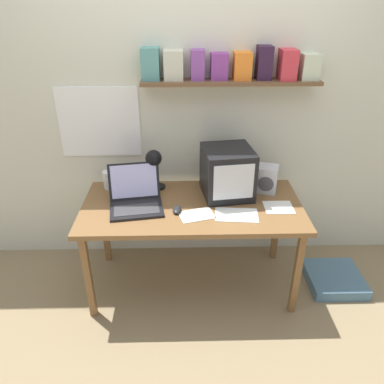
{
  "coord_description": "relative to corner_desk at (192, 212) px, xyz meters",
  "views": [
    {
      "loc": [
        -0.06,
        -2.27,
        2.04
      ],
      "look_at": [
        0.0,
        0.0,
        0.82
      ],
      "focal_mm": 35.0,
      "sensor_mm": 36.0,
      "label": 1
    }
  ],
  "objects": [
    {
      "name": "ground_plane",
      "position": [
        0.0,
        0.0,
        -0.66
      ],
      "size": [
        12.0,
        12.0,
        0.0
      ],
      "primitive_type": "plane",
      "color": "#917C59"
    },
    {
      "name": "back_wall",
      "position": [
        0.01,
        0.49,
        0.65
      ],
      "size": [
        5.6,
        0.24,
        2.6
      ],
      "color": "beige",
      "rests_on": "ground_plane"
    },
    {
      "name": "corner_desk",
      "position": [
        0.0,
        0.0,
        0.0
      ],
      "size": [
        1.54,
        0.74,
        0.72
      ],
      "color": "brown",
      "rests_on": "ground_plane"
    },
    {
      "name": "crt_monitor",
      "position": [
        0.26,
        0.15,
        0.24
      ],
      "size": [
        0.39,
        0.4,
        0.35
      ],
      "rotation": [
        0.0,
        0.0,
        0.13
      ],
      "color": "black",
      "rests_on": "corner_desk"
    },
    {
      "name": "laptop",
      "position": [
        -0.39,
        0.01,
        0.13
      ],
      "size": [
        0.41,
        0.4,
        0.26
      ],
      "rotation": [
        0.0,
        0.0,
        0.15
      ],
      "color": "black",
      "rests_on": "corner_desk"
    },
    {
      "name": "desk_lamp",
      "position": [
        -0.27,
        0.2,
        0.31
      ],
      "size": [
        0.13,
        0.18,
        0.33
      ],
      "rotation": [
        0.0,
        0.0,
        -0.3
      ],
      "color": "black",
      "rests_on": "corner_desk"
    },
    {
      "name": "juice_glass",
      "position": [
        -0.62,
        0.26,
        0.12
      ],
      "size": [
        0.08,
        0.08,
        0.14
      ],
      "color": "white",
      "rests_on": "corner_desk"
    },
    {
      "name": "space_heater",
      "position": [
        0.56,
        0.19,
        0.16
      ],
      "size": [
        0.18,
        0.17,
        0.2
      ],
      "rotation": [
        0.0,
        0.0,
        -0.3
      ],
      "color": "silver",
      "rests_on": "corner_desk"
    },
    {
      "name": "computer_mouse",
      "position": [
        -0.1,
        -0.09,
        0.08
      ],
      "size": [
        0.07,
        0.11,
        0.03
      ],
      "rotation": [
        0.0,
        0.0,
        -0.09
      ],
      "color": "#232326",
      "rests_on": "corner_desk"
    },
    {
      "name": "printed_handout",
      "position": [
        0.6,
        -0.06,
        0.06
      ],
      "size": [
        0.2,
        0.18,
        0.0
      ],
      "rotation": [
        0.0,
        0.0,
        -0.01
      ],
      "color": "white",
      "rests_on": "corner_desk"
    },
    {
      "name": "open_notebook",
      "position": [
        0.29,
        -0.15,
        0.06
      ],
      "size": [
        0.3,
        0.2,
        0.0
      ],
      "rotation": [
        0.0,
        0.0,
        -0.09
      ],
      "color": "silver",
      "rests_on": "corner_desk"
    },
    {
      "name": "loose_paper_near_monitor",
      "position": [
        0.03,
        -0.14,
        0.06
      ],
      "size": [
        0.26,
        0.21,
        0.0
      ],
      "rotation": [
        0.0,
        0.0,
        0.28
      ],
      "color": "silver",
      "rests_on": "corner_desk"
    },
    {
      "name": "floor_cushion",
      "position": [
        1.12,
        -0.03,
        -0.61
      ],
      "size": [
        0.41,
        0.41,
        0.09
      ],
      "color": "slate",
      "rests_on": "ground_plane"
    }
  ]
}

